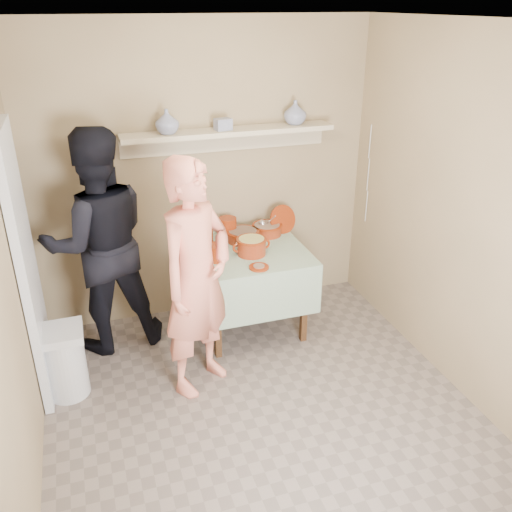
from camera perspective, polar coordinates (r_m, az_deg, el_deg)
name	(u,v)px	position (r m, az deg, el deg)	size (l,w,h in m)	color
ground	(269,425)	(3.97, 1.39, -17.34)	(3.50, 3.50, 0.00)	#706158
tile_panel	(28,269)	(4.09, -22.92, -1.24)	(0.06, 0.70, 2.00)	silver
plate_stack_a	(204,231)	(4.76, -5.52, 2.66)	(0.16, 0.16, 0.21)	maroon
plate_stack_b	(228,228)	(4.84, -2.98, 2.98)	(0.16, 0.16, 0.19)	maroon
bowl_stack	(217,253)	(4.41, -4.11, 0.33)	(0.14, 0.14, 0.14)	maroon
empty_bowl	(212,248)	(4.61, -4.64, 0.84)	(0.17, 0.17, 0.05)	maroon
propped_lid	(283,219)	(4.96, 2.84, 3.87)	(0.27, 0.27, 0.02)	maroon
vase_right	(295,112)	(4.81, 4.15, 14.84)	(0.19, 0.19, 0.20)	navy
vase_left	(167,122)	(4.49, -9.35, 13.78)	(0.19, 0.19, 0.20)	navy
ceramic_box	(223,124)	(4.59, -3.49, 13.66)	(0.13, 0.09, 0.09)	navy
person_cook	(197,279)	(3.88, -6.26, -2.45)	(0.65, 0.43, 1.79)	#E57B63
person_helper	(99,243)	(4.51, -16.17, 1.31)	(0.91, 0.71, 1.87)	black
room_shell	(272,209)	(3.11, 1.70, 5.02)	(3.04, 3.54, 2.62)	#98815D
serving_table	(248,262)	(4.69, -0.86, -0.61)	(0.97, 0.97, 0.76)	#4C2D16
cazuela_meat_a	(243,235)	(4.78, -1.41, 2.26)	(0.30, 0.30, 0.10)	maroon
cazuela_meat_b	(267,229)	(4.91, 1.17, 2.90)	(0.28, 0.28, 0.10)	maroon
ladle	(263,223)	(4.89, 0.74, 3.47)	(0.08, 0.26, 0.19)	silver
cazuela_rice	(251,245)	(4.51, -0.48, 1.17)	(0.33, 0.25, 0.14)	maroon
front_plate	(259,267)	(4.30, 0.31, -1.17)	(0.16, 0.16, 0.03)	maroon
wall_shelf	(228,134)	(4.67, -2.95, 12.71)	(1.80, 0.25, 0.21)	#C3B291
trash_bin	(65,362)	(4.29, -19.48, -10.46)	(0.32, 0.32, 0.56)	silver
electrical_cord	(368,175)	(5.10, 11.73, 8.39)	(0.01, 0.05, 0.90)	silver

